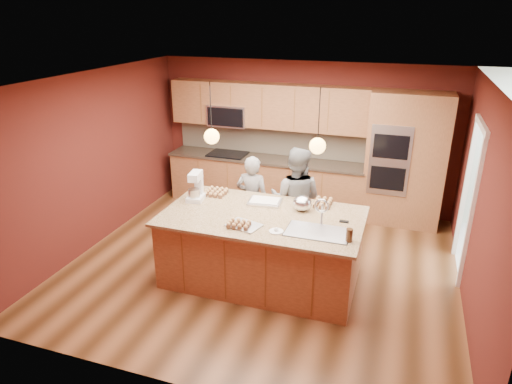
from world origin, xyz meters
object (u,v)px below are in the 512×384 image
(island, at_px, (263,247))
(person_left, at_px, (252,200))
(mixing_bowl, at_px, (302,203))
(person_right, at_px, (296,200))
(stand_mixer, at_px, (196,188))

(island, height_order, person_left, person_left)
(person_left, bearing_deg, mixing_bowl, 145.24)
(person_left, height_order, person_right, person_right)
(person_right, xyz_separation_m, mixing_bowl, (0.25, -0.68, 0.25))
(person_left, height_order, stand_mixer, person_left)
(person_right, height_order, stand_mixer, person_right)
(person_right, relative_size, stand_mixer, 3.99)
(island, height_order, stand_mixer, stand_mixer)
(island, distance_m, person_right, 1.07)
(stand_mixer, height_order, mixing_bowl, stand_mixer)
(person_right, height_order, mixing_bowl, person_right)
(stand_mixer, bearing_deg, island, -18.98)
(person_right, bearing_deg, stand_mixer, 32.00)
(person_left, relative_size, mixing_bowl, 5.66)
(island, xyz_separation_m, person_left, (-0.50, 1.00, 0.23))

